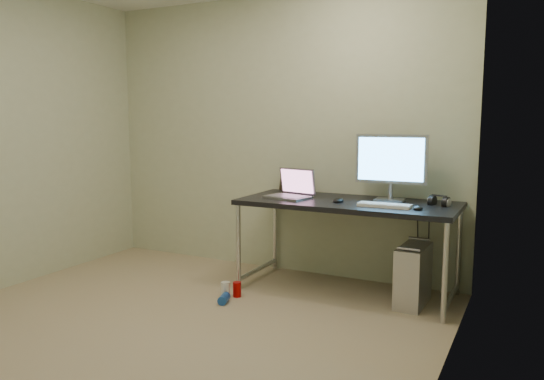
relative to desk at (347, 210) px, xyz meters
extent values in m
plane|color=tan|center=(-0.82, -1.37, -0.68)|extent=(3.50, 3.50, 0.00)
cube|color=beige|center=(-0.82, 0.38, 0.57)|extent=(3.50, 0.02, 2.50)
cube|color=beige|center=(0.93, -1.37, 0.57)|extent=(0.02, 3.50, 2.50)
cube|color=black|center=(0.00, 0.00, 0.05)|extent=(1.72, 0.75, 0.04)
cylinder|color=silver|center=(-0.82, -0.34, -0.32)|extent=(0.04, 0.04, 0.71)
cylinder|color=silver|center=(-0.82, 0.34, -0.32)|extent=(0.04, 0.04, 0.71)
cylinder|color=silver|center=(0.82, -0.34, -0.32)|extent=(0.04, 0.04, 0.71)
cylinder|color=silver|center=(0.82, 0.34, -0.32)|extent=(0.04, 0.04, 0.71)
cylinder|color=silver|center=(-0.82, 0.00, -0.60)|extent=(0.04, 0.67, 0.04)
cylinder|color=silver|center=(0.82, 0.00, -0.60)|extent=(0.04, 0.67, 0.04)
cube|color=silver|center=(0.55, -0.06, -0.45)|extent=(0.20, 0.44, 0.45)
cylinder|color=#A1A2A8|center=(0.55, -0.24, -0.20)|extent=(0.16, 0.03, 0.02)
cylinder|color=#A1A2A8|center=(0.55, 0.12, -0.20)|extent=(0.16, 0.03, 0.02)
cylinder|color=black|center=(0.50, 0.33, -0.28)|extent=(0.01, 0.16, 0.69)
cylinder|color=black|center=(0.59, 0.31, -0.30)|extent=(0.02, 0.11, 0.71)
cylinder|color=#B10505|center=(-0.73, -0.51, -0.62)|extent=(0.07, 0.07, 0.12)
cylinder|color=white|center=(-0.79, -0.58, -0.61)|extent=(0.08, 0.08, 0.13)
cylinder|color=#1A4DAB|center=(-0.74, -0.68, -0.64)|extent=(0.10, 0.14, 0.07)
cube|color=#A1A2A8|center=(-0.49, -0.08, 0.08)|extent=(0.39, 0.31, 0.02)
cube|color=slate|center=(-0.49, -0.08, 0.09)|extent=(0.34, 0.26, 0.00)
cube|color=#9D9DA5|center=(-0.46, 0.05, 0.20)|extent=(0.35, 0.12, 0.22)
cube|color=#86506E|center=(-0.46, 0.04, 0.20)|extent=(0.31, 0.10, 0.19)
cube|color=#A1A2A8|center=(0.30, 0.15, 0.08)|extent=(0.23, 0.17, 0.02)
cylinder|color=#A1A2A8|center=(0.30, 0.17, 0.15)|extent=(0.04, 0.04, 0.12)
cube|color=#A1A2A8|center=(0.30, 0.16, 0.41)|extent=(0.57, 0.06, 0.39)
cube|color=#4CA2EC|center=(0.30, 0.14, 0.41)|extent=(0.51, 0.03, 0.34)
cube|color=white|center=(0.34, -0.15, 0.09)|extent=(0.39, 0.13, 0.02)
ellipsoid|color=black|center=(0.58, -0.16, 0.09)|extent=(0.08, 0.12, 0.04)
ellipsoid|color=black|center=(-0.05, -0.09, 0.09)|extent=(0.09, 0.13, 0.04)
cylinder|color=black|center=(0.63, 0.10, 0.10)|extent=(0.06, 0.10, 0.09)
cylinder|color=black|center=(0.74, 0.10, 0.10)|extent=(0.06, 0.10, 0.09)
cube|color=black|center=(0.69, 0.10, 0.15)|extent=(0.12, 0.05, 0.01)
cube|color=black|center=(-0.64, 0.34, 0.18)|extent=(0.26, 0.09, 0.21)
cylinder|color=silver|center=(-0.44, 0.30, 0.12)|extent=(0.01, 0.01, 0.08)
cylinder|color=white|center=(-0.44, 0.30, 0.17)|extent=(0.04, 0.03, 0.04)
camera|label=1|loc=(1.35, -4.00, 0.73)|focal=35.00mm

